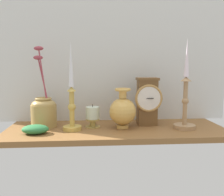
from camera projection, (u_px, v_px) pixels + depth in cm
name	position (u px, v px, depth cm)	size (l,w,h in cm)	color
ground_plane	(116.00, 131.00, 115.65)	(100.00, 36.00, 2.40)	brown
back_wall	(113.00, 58.00, 129.60)	(120.00, 2.00, 65.00)	silver
mantel_clock	(147.00, 101.00, 120.55)	(13.03, 9.50, 22.86)	brown
candlestick_tall_left	(185.00, 100.00, 113.21)	(9.78, 9.78, 40.36)	tan
candlestick_tall_center	(72.00, 100.00, 110.34)	(8.20, 8.20, 38.87)	gold
brass_vase_bulbous	(123.00, 111.00, 114.30)	(12.30, 12.30, 18.43)	gold
brass_vase_jar	(44.00, 110.00, 117.59)	(11.90, 11.90, 37.46)	#AC8C4C
pillar_candle_front	(93.00, 116.00, 116.98)	(7.09, 7.09, 10.71)	#AF9649
ivy_sprig	(35.00, 129.00, 105.76)	(11.22, 7.85, 3.87)	#2D773E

